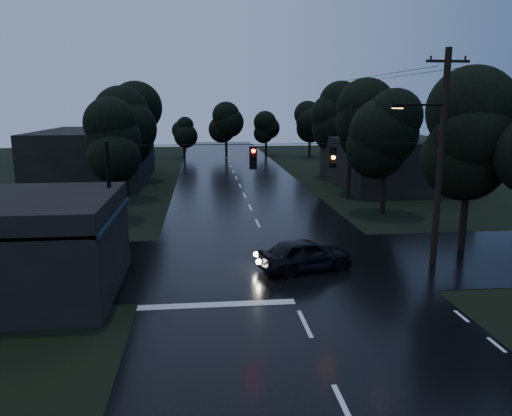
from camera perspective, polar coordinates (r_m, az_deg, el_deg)
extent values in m
plane|color=black|center=(13.72, 10.13, -21.76)|extent=(160.00, 160.00, 0.00)
cube|color=black|center=(41.76, -1.32, 1.42)|extent=(12.00, 120.00, 0.02)
cube|color=black|center=(24.38, 2.27, -6.21)|extent=(60.00, 9.00, 0.02)
cube|color=black|center=(21.43, -23.84, -0.90)|extent=(6.00, 7.00, 0.12)
cube|color=black|center=(20.71, -15.92, -0.75)|extent=(0.30, 7.00, 0.15)
cylinder|color=black|center=(18.37, -17.79, -7.99)|extent=(0.10, 0.10, 3.00)
cylinder|color=black|center=(24.01, -14.98, -3.17)|extent=(0.10, 0.10, 3.00)
cube|color=#E8D15D|center=(19.45, -16.68, -3.73)|extent=(0.06, 1.60, 0.50)
cube|color=#E8D15D|center=(22.03, -15.43, -1.86)|extent=(0.06, 1.20, 0.50)
cube|color=black|center=(48.49, 15.04, 5.10)|extent=(10.00, 14.00, 4.40)
cube|color=black|center=(52.26, -17.86, 5.73)|extent=(10.00, 16.00, 5.00)
cylinder|color=black|center=(24.63, 20.33, 5.16)|extent=(0.30, 0.30, 10.00)
cube|color=black|center=(24.57, 21.09, 15.39)|extent=(2.00, 0.12, 0.12)
cylinder|color=black|center=(24.03, 18.37, 11.13)|extent=(2.20, 0.10, 0.10)
cube|color=black|center=(23.60, 15.88, 11.15)|extent=(0.60, 0.25, 0.18)
cube|color=#FFB266|center=(23.60, 15.87, 10.91)|extent=(0.45, 0.18, 0.03)
cylinder|color=black|center=(40.84, 10.65, 6.30)|extent=(0.30, 0.30, 7.50)
cube|color=black|center=(40.66, 10.82, 10.72)|extent=(2.00, 0.12, 0.12)
cylinder|color=black|center=(22.76, -16.30, -0.18)|extent=(0.18, 0.18, 6.00)
cylinder|color=black|center=(22.27, 2.77, 7.31)|extent=(15.00, 0.03, 0.03)
cube|color=black|center=(22.17, -0.33, 5.75)|extent=(0.32, 0.25, 1.00)
sphere|color=#FF0C07|center=(22.02, -0.29, 5.71)|extent=(0.18, 0.18, 0.18)
cube|color=black|center=(22.81, 8.75, 5.78)|extent=(0.32, 0.25, 1.00)
sphere|color=orange|center=(22.67, 8.85, 5.74)|extent=(0.18, 0.18, 0.18)
cylinder|color=black|center=(28.12, 22.59, -1.72)|extent=(0.36, 0.36, 2.80)
sphere|color=black|center=(27.58, 23.14, 5.17)|extent=(4.48, 4.48, 4.48)
sphere|color=black|center=(27.48, 23.35, 7.65)|extent=(4.48, 4.48, 4.48)
sphere|color=black|center=(27.44, 23.56, 10.14)|extent=(4.48, 4.48, 4.48)
cylinder|color=black|center=(33.99, -15.45, 0.68)|extent=(0.36, 0.36, 2.45)
sphere|color=black|center=(33.57, -15.73, 5.67)|extent=(3.92, 3.92, 3.92)
sphere|color=black|center=(33.48, -15.83, 7.45)|extent=(3.92, 3.92, 3.92)
sphere|color=black|center=(33.42, -15.94, 9.25)|extent=(3.92, 3.92, 3.92)
cylinder|color=black|center=(41.86, -14.56, 2.89)|extent=(0.36, 0.36, 2.62)
sphere|color=black|center=(41.50, -14.79, 7.24)|extent=(4.20, 4.20, 4.20)
sphere|color=black|center=(41.44, -14.87, 8.79)|extent=(4.20, 4.20, 4.20)
sphere|color=black|center=(41.40, -14.95, 10.34)|extent=(4.20, 4.20, 4.20)
cylinder|color=black|center=(51.75, -13.65, 4.68)|extent=(0.36, 0.36, 2.80)
sphere|color=black|center=(51.45, -13.84, 8.44)|extent=(4.48, 4.48, 4.48)
sphere|color=black|center=(51.40, -13.90, 9.77)|extent=(4.48, 4.48, 4.48)
sphere|color=black|center=(51.38, -13.97, 11.11)|extent=(4.48, 4.48, 4.48)
cylinder|color=black|center=(35.75, 14.32, 1.42)|extent=(0.36, 0.36, 2.62)
sphere|color=black|center=(35.33, 14.59, 6.51)|extent=(4.20, 4.20, 4.20)
sphere|color=black|center=(35.25, 14.68, 8.33)|extent=(4.20, 4.20, 4.20)
sphere|color=black|center=(35.21, 14.78, 10.15)|extent=(4.20, 4.20, 4.20)
cylinder|color=black|center=(43.39, 11.43, 3.46)|extent=(0.36, 0.36, 2.80)
sphere|color=black|center=(43.04, 11.61, 7.94)|extent=(4.48, 4.48, 4.48)
sphere|color=black|center=(42.98, 11.68, 9.53)|extent=(4.48, 4.48, 4.48)
sphere|color=black|center=(42.95, 11.75, 11.13)|extent=(4.48, 4.48, 4.48)
cylinder|color=black|center=(53.07, 8.83, 5.14)|extent=(0.36, 0.36, 2.97)
sphere|color=black|center=(52.78, 8.95, 9.04)|extent=(4.76, 4.76, 4.76)
sphere|color=black|center=(52.73, 9.00, 10.42)|extent=(4.76, 4.76, 4.76)
sphere|color=black|center=(52.72, 9.04, 11.81)|extent=(4.76, 4.76, 4.76)
imported|color=black|center=(23.18, 5.63, -5.29)|extent=(4.71, 2.88, 1.50)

